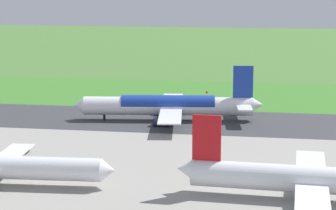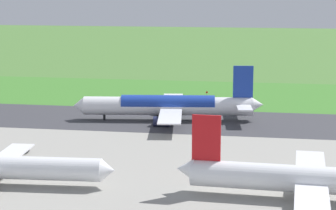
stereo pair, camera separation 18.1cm
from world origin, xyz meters
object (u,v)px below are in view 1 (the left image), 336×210
at_px(airliner_main, 169,106).
at_px(no_stopping_sign, 207,95).
at_px(airliner_parked_near, 315,179).
at_px(service_car_followme, 20,149).
at_px(traffic_cone_orange, 198,99).

xyz_separation_m(airliner_main, no_stopping_sign, (-7.25, -33.61, -2.60)).
xyz_separation_m(airliner_parked_near, no_stopping_sign, (29.26, -96.27, -2.32)).
distance_m(airliner_parked_near, service_car_followme, 68.67).
bearing_deg(airliner_parked_near, no_stopping_sign, -73.10).
height_order(service_car_followme, no_stopping_sign, no_stopping_sign).
xyz_separation_m(no_stopping_sign, traffic_cone_orange, (3.12, -0.87, -1.48)).
bearing_deg(airliner_parked_near, airliner_main, -59.78).
relative_size(airliner_main, service_car_followme, 12.32).
bearing_deg(airliner_parked_near, service_car_followme, -19.00).
height_order(service_car_followme, traffic_cone_orange, service_car_followme).
relative_size(no_stopping_sign, traffic_cone_orange, 5.41).
xyz_separation_m(service_car_followme, no_stopping_sign, (-35.61, -73.94, 0.91)).
bearing_deg(service_car_followme, airliner_main, -125.11).
bearing_deg(traffic_cone_orange, airliner_main, 83.17).
xyz_separation_m(airliner_main, service_car_followme, (28.36, 40.33, -3.51)).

